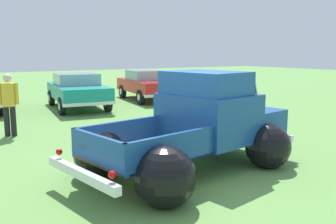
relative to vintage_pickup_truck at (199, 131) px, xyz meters
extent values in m
plane|color=#609347|center=(-0.38, -0.07, -0.76)|extent=(80.00, 80.00, 0.00)
cylinder|color=black|center=(0.89, 1.05, -0.38)|extent=(0.79, 0.36, 0.76)
cylinder|color=silver|center=(0.89, 1.05, -0.38)|extent=(0.38, 0.29, 0.34)
cylinder|color=black|center=(1.20, -0.66, -0.38)|extent=(0.79, 0.36, 0.76)
cylinder|color=silver|center=(1.20, -0.66, -0.38)|extent=(0.38, 0.29, 0.34)
cylinder|color=black|center=(-1.87, 0.54, -0.38)|extent=(0.79, 0.36, 0.76)
cylinder|color=silver|center=(-1.87, 0.54, -0.38)|extent=(0.38, 0.29, 0.34)
cylinder|color=black|center=(-1.55, -1.17, -0.38)|extent=(0.79, 0.36, 0.76)
cylinder|color=silver|center=(-1.55, -1.17, -0.38)|extent=(0.38, 0.29, 0.34)
sphere|color=black|center=(-1.88, 0.59, -0.32)|extent=(1.12, 1.12, 0.96)
sphere|color=black|center=(-1.54, -1.22, -0.32)|extent=(1.12, 1.12, 0.96)
cube|color=olive|center=(-1.32, -0.24, -0.22)|extent=(2.30, 1.89, 0.04)
cube|color=#19478C|center=(-1.45, 0.47, 0.01)|extent=(2.03, 0.45, 0.50)
cube|color=#19478C|center=(-1.18, -0.96, 0.01)|extent=(2.03, 0.45, 0.50)
cube|color=#19478C|center=(-0.35, -0.06, 0.01)|extent=(0.36, 1.53, 0.50)
cube|color=#19478C|center=(-2.28, -0.42, 0.01)|extent=(0.36, 1.53, 0.50)
cube|color=#19478C|center=(0.26, 0.05, 0.24)|extent=(1.74, 1.94, 0.95)
cube|color=#19478C|center=(0.16, 0.03, 0.94)|extent=(1.41, 1.72, 0.45)
cube|color=#8CADB7|center=(0.79, 0.15, 0.92)|extent=(0.41, 1.46, 0.38)
cube|color=#19478C|center=(1.29, 0.24, 0.04)|extent=(1.52, 1.82, 0.55)
sphere|color=black|center=(0.88, 1.08, -0.34)|extent=(1.07, 1.07, 0.92)
sphere|color=black|center=(1.21, -0.69, -0.34)|extent=(1.07, 1.07, 0.92)
cube|color=silver|center=(-2.58, -0.48, -0.30)|extent=(0.48, 1.97, 0.14)
cube|color=silver|center=(1.82, 0.34, -0.30)|extent=(0.48, 1.97, 0.14)
sphere|color=red|center=(-2.69, 0.30, -0.12)|extent=(0.13, 0.13, 0.11)
sphere|color=red|center=(-2.40, -1.25, -0.12)|extent=(0.13, 0.13, 0.11)
cylinder|color=black|center=(-2.41, 8.77, -0.43)|extent=(0.26, 0.68, 0.66)
cylinder|color=silver|center=(-2.41, 8.77, -0.43)|extent=(0.24, 0.32, 0.30)
cylinder|color=black|center=(1.18, 7.51, -0.43)|extent=(0.28, 0.68, 0.66)
cylinder|color=silver|center=(1.18, 7.51, -0.43)|extent=(0.25, 0.32, 0.30)
cylinder|color=black|center=(-0.54, 7.71, -0.43)|extent=(0.28, 0.68, 0.66)
cylinder|color=silver|center=(-0.54, 7.71, -0.43)|extent=(0.25, 0.32, 0.30)
cylinder|color=black|center=(1.50, 10.21, -0.43)|extent=(0.28, 0.68, 0.66)
cylinder|color=silver|center=(1.50, 10.21, -0.43)|extent=(0.25, 0.32, 0.30)
cylinder|color=black|center=(-0.22, 10.41, -0.43)|extent=(0.28, 0.68, 0.66)
cylinder|color=silver|center=(-0.22, 10.41, -0.43)|extent=(0.25, 0.32, 0.30)
cube|color=teal|center=(0.48, 8.96, -0.05)|extent=(2.34, 4.44, 0.55)
cube|color=#8CADB7|center=(0.50, 9.13, 0.45)|extent=(1.81, 1.96, 0.45)
cube|color=silver|center=(0.72, 11.03, -0.31)|extent=(1.91, 0.32, 0.12)
cube|color=silver|center=(0.24, 6.89, -0.31)|extent=(1.91, 0.32, 0.12)
cylinder|color=black|center=(4.82, 8.38, -0.43)|extent=(0.28, 0.68, 0.66)
cylinder|color=silver|center=(4.82, 8.38, -0.43)|extent=(0.25, 0.32, 0.30)
cylinder|color=black|center=(3.19, 8.59, -0.43)|extent=(0.28, 0.68, 0.66)
cylinder|color=silver|center=(3.19, 8.59, -0.43)|extent=(0.25, 0.32, 0.30)
cylinder|color=black|center=(5.17, 11.02, -0.43)|extent=(0.28, 0.68, 0.66)
cylinder|color=silver|center=(5.17, 11.02, -0.43)|extent=(0.25, 0.32, 0.30)
cylinder|color=black|center=(3.53, 11.24, -0.43)|extent=(0.28, 0.68, 0.66)
cylinder|color=silver|center=(3.53, 11.24, -0.43)|extent=(0.25, 0.32, 0.30)
cube|color=red|center=(4.18, 9.81, -0.05)|extent=(2.30, 4.37, 0.55)
cube|color=#8CADB7|center=(4.20, 9.97, 0.45)|extent=(1.75, 1.94, 0.45)
cube|color=silver|center=(4.44, 11.84, -0.31)|extent=(1.83, 0.34, 0.12)
cube|color=silver|center=(3.91, 7.78, -0.31)|extent=(1.83, 0.34, 0.12)
cylinder|color=black|center=(-2.82, 5.02, -0.34)|extent=(0.20, 0.20, 0.83)
cylinder|color=black|center=(-2.66, 4.96, -0.34)|extent=(0.20, 0.20, 0.83)
cylinder|color=gold|center=(-2.74, 4.99, 0.39)|extent=(0.44, 0.44, 0.62)
cylinder|color=gold|center=(-2.94, 5.07, 0.42)|extent=(0.12, 0.12, 0.59)
cylinder|color=gold|center=(-2.53, 4.91, 0.42)|extent=(0.12, 0.12, 0.59)
sphere|color=beige|center=(-2.74, 4.99, 0.84)|extent=(0.29, 0.29, 0.23)
camera|label=1|loc=(-4.30, -5.76, 1.54)|focal=39.52mm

